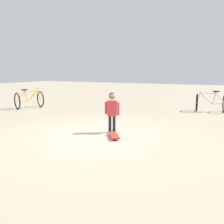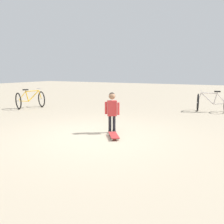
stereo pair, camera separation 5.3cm
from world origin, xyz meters
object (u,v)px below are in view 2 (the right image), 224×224
Objects in this scene: child_person at (112,108)px; bicycle_far at (212,102)px; skateboard at (114,135)px; bicycle_near at (30,99)px.

child_person reaches higher than bicycle_far.
child_person is 0.90× the size of bicycle_far.
skateboard is 0.48× the size of bicycle_near.
bicycle_near is at bearing 156.34° from skateboard.
child_person is 5.08m from bicycle_far.
child_person is 0.84× the size of bicycle_near.
skateboard is 5.88m from bicycle_near.
bicycle_far reaches higher than skateboard.
bicycle_far is at bearing 20.95° from bicycle_near.
child_person is 0.77m from skateboard.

